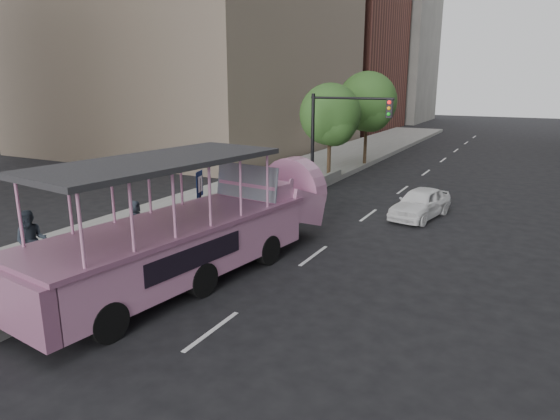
% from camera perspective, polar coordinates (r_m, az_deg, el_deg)
% --- Properties ---
extents(ground, '(160.00, 160.00, 0.00)m').
position_cam_1_polar(ground, '(14.41, -6.43, -9.37)').
color(ground, black).
extents(sidewalk, '(5.50, 80.00, 0.30)m').
position_cam_1_polar(sidewalk, '(25.34, -4.58, 1.59)').
color(sidewalk, '#9E9E99').
rests_on(sidewalk, ground).
extents(kerb_wall, '(0.24, 30.00, 0.36)m').
position_cam_1_polar(kerb_wall, '(17.50, -11.30, -3.50)').
color(kerb_wall, gray).
rests_on(kerb_wall, sidewalk).
extents(guardrail, '(0.07, 22.00, 0.71)m').
position_cam_1_polar(guardrail, '(17.31, -11.41, -1.41)').
color(guardrail, silver).
rests_on(guardrail, kerb_wall).
extents(duck_boat, '(4.19, 11.64, 3.78)m').
position_cam_1_polar(duck_boat, '(15.49, -9.00, -2.21)').
color(duck_boat, black).
rests_on(duck_boat, ground).
extents(car, '(2.28, 4.09, 1.32)m').
position_cam_1_polar(car, '(22.55, 15.75, 0.78)').
color(car, white).
rests_on(car, ground).
extents(pedestrian_mid, '(1.14, 1.12, 1.86)m').
position_cam_1_polar(pedestrian_mid, '(16.52, -26.55, -3.18)').
color(pedestrian_mid, '#212831').
rests_on(pedestrian_mid, sidewalk).
extents(pedestrian_far, '(0.71, 0.87, 1.53)m').
position_cam_1_polar(pedestrian_far, '(18.07, -16.22, -1.30)').
color(pedestrian_far, '#212831').
rests_on(pedestrian_far, sidewalk).
extents(parking_sign, '(0.20, 0.60, 2.77)m').
position_cam_1_polar(parking_sign, '(17.83, -9.10, 1.14)').
color(parking_sign, black).
rests_on(parking_sign, ground).
extents(traffic_signal, '(4.20, 0.32, 5.20)m').
position_cam_1_polar(traffic_signal, '(25.19, 6.28, 9.20)').
color(traffic_signal, black).
rests_on(traffic_signal, ground).
extents(street_tree_near, '(3.52, 3.52, 5.72)m').
position_cam_1_polar(street_tree_near, '(28.93, 5.86, 10.54)').
color(street_tree_near, '#3C271B').
rests_on(street_tree_near, ground).
extents(street_tree_far, '(3.97, 3.97, 6.45)m').
position_cam_1_polar(street_tree_far, '(34.47, 10.03, 11.85)').
color(street_tree_far, '#3C271B').
rests_on(street_tree_far, ground).
extents(midrise_brick, '(18.00, 16.00, 26.00)m').
position_cam_1_polar(midrise_brick, '(64.52, 4.61, 20.94)').
color(midrise_brick, brown).
rests_on(midrise_brick, ground).
extents(midrise_stone_b, '(16.00, 14.00, 20.00)m').
position_cam_1_polar(midrise_stone_b, '(78.55, 10.81, 17.40)').
color(midrise_stone_b, gray).
rests_on(midrise_stone_b, ground).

